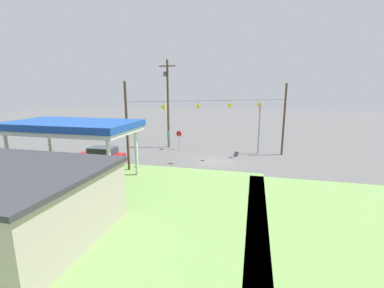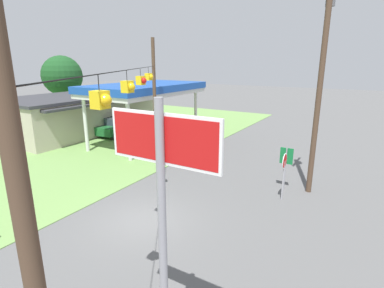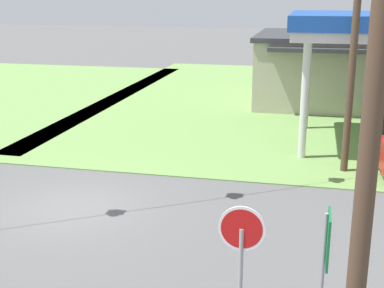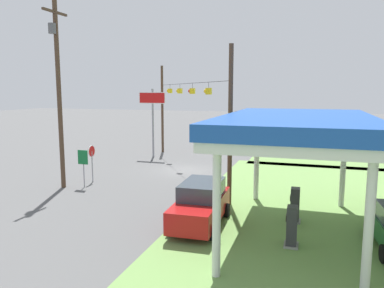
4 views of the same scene
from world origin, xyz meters
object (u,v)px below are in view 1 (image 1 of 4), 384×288
Objects in this scene: stop_sign_roadside at (179,136)px; route_sign at (168,136)px; fuel_pump_near at (91,172)px; utility_pole_main at (168,100)px; car_at_pumps_rear at (33,185)px; stop_sign_overhead at (259,117)px; fuel_pump_far at (63,169)px; car_at_pumps_front at (101,156)px; gas_station_canopy at (73,127)px.

stop_sign_roadside is 1.04× the size of route_sign.
utility_pole_main is at bearing -98.50° from fuel_pump_near.
stop_sign_overhead is at bearing 42.88° from car_at_pumps_rear.
stop_sign_roadside is 0.22× the size of utility_pole_main.
car_at_pumps_rear reaches higher than fuel_pump_near.
utility_pole_main reaches higher than fuel_pump_far.
stop_sign_overhead is (-16.93, -13.28, 3.75)m from fuel_pump_far.
utility_pole_main is (-3.78, -10.23, 5.40)m from car_at_pumps_front.
stop_sign_overhead reaches higher than route_sign.
stop_sign_overhead reaches higher than car_at_pumps_rear.
fuel_pump_near is at bearing -106.56° from stop_sign_roadside.
stop_sign_roadside reaches higher than fuel_pump_near.
car_at_pumps_rear is at bearing 74.99° from route_sign.
stop_sign_overhead is (-15.69, -9.20, 3.52)m from car_at_pumps_front.
gas_station_canopy reaches higher than stop_sign_roadside.
stop_sign_roadside reaches higher than car_at_pumps_rear.
car_at_pumps_rear is at bearing 85.20° from car_at_pumps_front.
gas_station_canopy is at bearing 72.94° from route_sign.
gas_station_canopy is 5.55m from car_at_pumps_rear.
fuel_pump_far is 15.00m from stop_sign_roadside.
stop_sign_roadside reaches higher than fuel_pump_far.
route_sign is at bearing -169.86° from stop_sign_roadside.
utility_pole_main is at bearing -71.02° from route_sign.
route_sign is at bearing -117.22° from car_at_pumps_front.
gas_station_canopy is 1.71× the size of stop_sign_overhead.
car_at_pumps_front is at bearing -106.86° from fuel_pump_far.
gas_station_canopy is 2.48× the size of car_at_pumps_rear.
utility_pole_main is (-4.17, -18.40, 5.50)m from car_at_pumps_rear.
route_sign is at bearing 108.98° from utility_pole_main.
gas_station_canopy is at bearing 77.47° from car_at_pumps_rear.
stop_sign_roadside is 1.42m from route_sign.
fuel_pump_far is at bearing 97.44° from car_at_pumps_rear.
fuel_pump_far is at bearing 67.36° from route_sign.
fuel_pump_near is 1.00× the size of fuel_pump_far.
route_sign is at bearing -107.06° from gas_station_canopy.
fuel_pump_near is 19.69m from stop_sign_overhead.
car_at_pumps_rear is (-0.85, 4.09, 0.13)m from fuel_pump_far.
gas_station_canopy is at bearing 179.94° from fuel_pump_far.
stop_sign_overhead is 0.54× the size of utility_pole_main.
fuel_pump_near is 4.56m from car_at_pumps_rear.
fuel_pump_far is at bearing 71.04° from car_at_pumps_front.
stop_sign_overhead reaches higher than fuel_pump_far.
fuel_pump_far is 0.69× the size of route_sign.
car_at_pumps_rear is at bearing 101.78° from fuel_pump_far.
car_at_pumps_front is (0.20, -4.08, -3.60)m from gas_station_canopy.
utility_pole_main reaches higher than gas_station_canopy.
stop_sign_overhead is at bearing 175.06° from utility_pole_main.
stop_sign_roadside is (-5.99, -17.40, 0.90)m from car_at_pumps_rear.
car_at_pumps_rear is 19.65m from utility_pole_main.
car_at_pumps_rear is 1.80× the size of route_sign.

